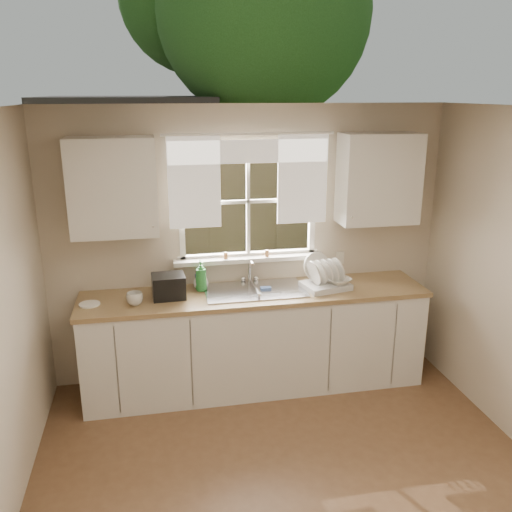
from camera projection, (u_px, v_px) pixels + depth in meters
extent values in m
cube|color=beige|center=(249.00, 313.00, 5.14)|extent=(3.60, 0.02, 1.15)
cube|color=beige|center=(248.00, 124.00, 4.63)|extent=(3.60, 0.02, 0.35)
cube|color=beige|center=(110.00, 207.00, 4.61)|extent=(1.20, 0.02, 1.00)
cube|color=beige|center=(375.00, 197.00, 5.05)|extent=(1.20, 0.02, 1.00)
cube|color=silver|center=(320.00, 112.00, 2.70)|extent=(3.60, 4.00, 0.02)
cube|color=white|center=(248.00, 255.00, 4.99)|extent=(1.30, 0.06, 0.05)
cube|color=white|center=(248.00, 145.00, 4.70)|extent=(1.30, 0.06, 0.05)
cube|color=white|center=(181.00, 204.00, 4.74)|extent=(0.05, 0.06, 1.05)
cube|color=white|center=(312.00, 199.00, 4.96)|extent=(0.05, 0.06, 1.05)
cube|color=white|center=(248.00, 202.00, 4.85)|extent=(0.03, 0.04, 1.00)
cube|color=white|center=(248.00, 202.00, 4.85)|extent=(1.20, 0.04, 0.03)
cube|color=white|center=(249.00, 259.00, 4.94)|extent=(1.38, 0.14, 0.04)
cylinder|color=white|center=(249.00, 134.00, 4.60)|extent=(1.50, 0.02, 0.02)
cube|color=white|center=(194.00, 182.00, 4.63)|extent=(0.45, 0.02, 0.80)
cube|color=white|center=(302.00, 179.00, 4.81)|extent=(0.45, 0.02, 0.80)
cube|color=white|center=(249.00, 152.00, 4.65)|extent=(1.40, 0.02, 0.20)
cube|color=silver|center=(255.00, 341.00, 4.88)|extent=(3.00, 0.62, 0.87)
cube|color=olive|center=(255.00, 294.00, 4.75)|extent=(3.04, 0.65, 0.04)
cube|color=silver|center=(113.00, 187.00, 4.39)|extent=(0.70, 0.33, 0.80)
cube|color=silver|center=(379.00, 179.00, 4.82)|extent=(0.70, 0.33, 0.80)
cube|color=beige|center=(340.00, 258.00, 5.14)|extent=(0.08, 0.01, 0.12)
cylinder|color=brown|center=(226.00, 256.00, 4.87)|extent=(0.04, 0.04, 0.06)
cylinder|color=brown|center=(267.00, 253.00, 4.94)|extent=(0.04, 0.04, 0.06)
cube|color=#335421|center=(200.00, 239.00, 10.01)|extent=(20.00, 10.00, 0.02)
cube|color=olive|center=(212.00, 213.00, 7.86)|extent=(8.00, 0.10, 1.80)
cube|color=maroon|center=(132.00, 169.00, 10.87)|extent=(3.00, 3.00, 2.20)
cube|color=black|center=(127.00, 104.00, 10.50)|extent=(3.20, 3.20, 0.30)
cylinder|color=#423021|center=(263.00, 144.00, 10.73)|extent=(0.36, 0.36, 3.20)
sphere|color=#214716|center=(264.00, 12.00, 10.03)|extent=(4.00, 4.00, 4.00)
cube|color=#B7B7BC|center=(255.00, 299.00, 4.80)|extent=(0.84, 0.46, 0.18)
cube|color=#B7B7BC|center=(255.00, 290.00, 4.77)|extent=(0.88, 0.50, 0.01)
cube|color=#B7B7BC|center=(255.00, 293.00, 4.78)|extent=(0.02, 0.41, 0.14)
cylinder|color=silver|center=(249.00, 270.00, 4.98)|extent=(0.03, 0.03, 0.22)
cylinder|color=silver|center=(251.00, 261.00, 4.87)|extent=(0.02, 0.18, 0.02)
sphere|color=silver|center=(243.00, 279.00, 4.99)|extent=(0.05, 0.05, 0.05)
sphere|color=silver|center=(256.00, 278.00, 5.01)|extent=(0.05, 0.05, 0.05)
cube|color=silver|center=(325.00, 286.00, 4.83)|extent=(0.45, 0.38, 0.05)
cylinder|color=white|center=(317.00, 266.00, 4.89)|extent=(0.27, 0.13, 0.25)
cylinder|color=white|center=(314.00, 273.00, 4.74)|extent=(0.11, 0.23, 0.22)
cylinder|color=white|center=(320.00, 272.00, 4.76)|extent=(0.11, 0.23, 0.22)
cylinder|color=white|center=(326.00, 271.00, 4.79)|extent=(0.11, 0.23, 0.22)
cylinder|color=white|center=(332.00, 270.00, 4.81)|extent=(0.11, 0.23, 0.22)
cylinder|color=white|center=(338.00, 269.00, 4.83)|extent=(0.11, 0.23, 0.22)
imported|color=white|center=(339.00, 281.00, 4.80)|extent=(0.27, 0.27, 0.05)
imported|color=#2D8A38|center=(201.00, 276.00, 4.75)|extent=(0.13, 0.13, 0.28)
imported|color=#3155B9|center=(201.00, 278.00, 4.80)|extent=(0.09, 0.10, 0.19)
imported|color=beige|center=(201.00, 280.00, 4.79)|extent=(0.15, 0.15, 0.17)
cylinder|color=white|center=(89.00, 304.00, 4.46)|extent=(0.17, 0.17, 0.01)
imported|color=beige|center=(135.00, 299.00, 4.45)|extent=(0.18, 0.18, 0.11)
cube|color=black|center=(169.00, 286.00, 4.60)|extent=(0.28, 0.25, 0.20)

